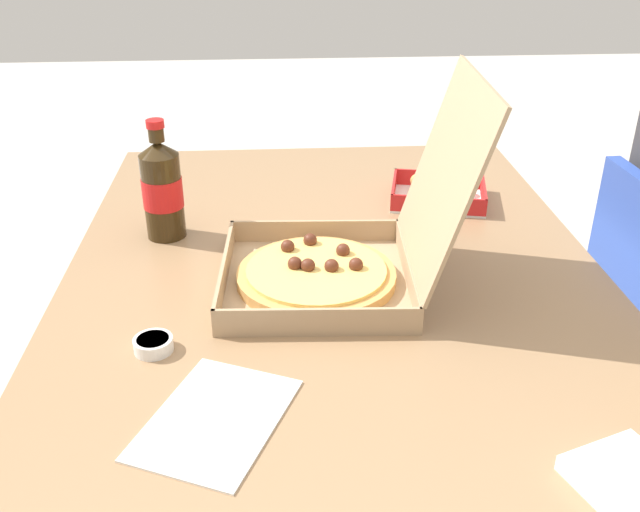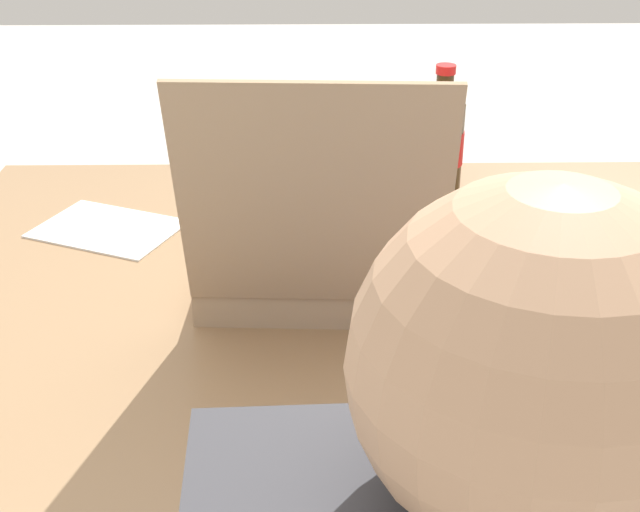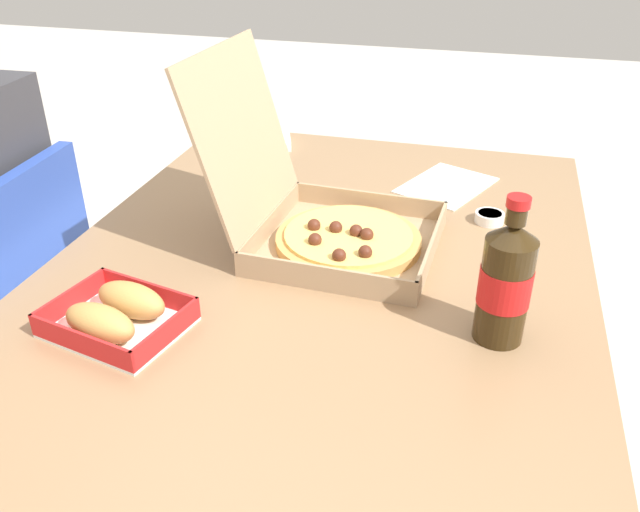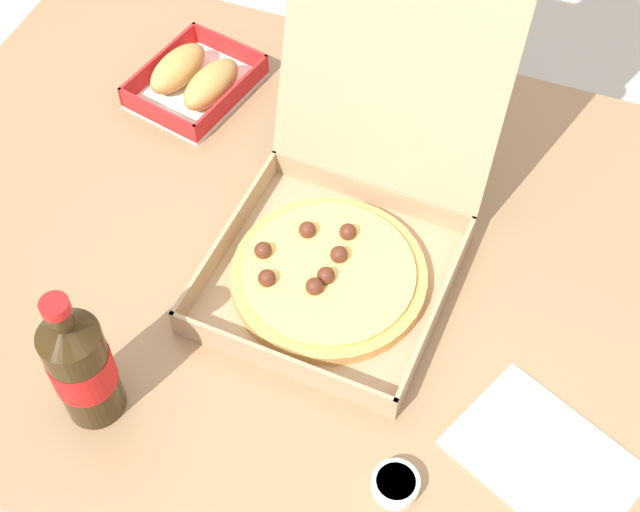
% 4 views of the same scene
% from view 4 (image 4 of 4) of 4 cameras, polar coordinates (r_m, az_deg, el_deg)
% --- Properties ---
extents(ground_plane, '(10.00, 10.00, 0.00)m').
position_cam_4_polar(ground_plane, '(1.85, -0.90, -13.07)').
color(ground_plane, beige).
extents(dining_table, '(1.25, 0.92, 0.72)m').
position_cam_4_polar(dining_table, '(1.29, -1.25, -1.69)').
color(dining_table, '#997551').
rests_on(dining_table, ground_plane).
extents(chair, '(0.42, 0.42, 0.83)m').
position_cam_4_polar(chair, '(1.87, 5.79, 12.38)').
color(chair, '#2D4CAD').
rests_on(chair, ground_plane).
extents(pizza_box_open, '(0.33, 0.41, 0.34)m').
position_cam_4_polar(pizza_box_open, '(1.18, 1.25, 0.94)').
color(pizza_box_open, tan).
rests_on(pizza_box_open, dining_table).
extents(bread_side_box, '(0.19, 0.22, 0.06)m').
position_cam_4_polar(bread_side_box, '(1.44, -8.04, 11.21)').
color(bread_side_box, white).
rests_on(bread_side_box, dining_table).
extents(cola_bottle, '(0.07, 0.07, 0.22)m').
position_cam_4_polar(cola_bottle, '(1.06, -15.12, -6.79)').
color(cola_bottle, '#33230F').
rests_on(cola_bottle, dining_table).
extents(paper_menu, '(0.25, 0.22, 0.00)m').
position_cam_4_polar(paper_menu, '(1.10, 14.25, -12.47)').
color(paper_menu, white).
rests_on(paper_menu, dining_table).
extents(dipping_sauce_cup, '(0.06, 0.06, 0.02)m').
position_cam_4_polar(dipping_sauce_cup, '(1.05, 4.88, -14.38)').
color(dipping_sauce_cup, white).
rests_on(dipping_sauce_cup, dining_table).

